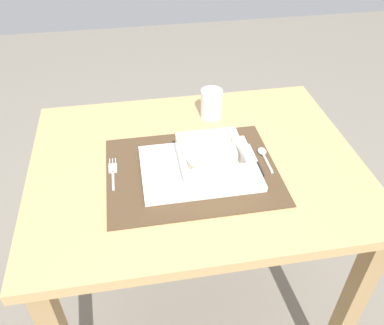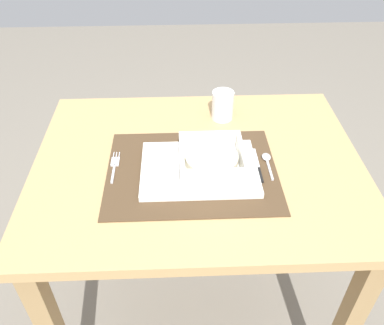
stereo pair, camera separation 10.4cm
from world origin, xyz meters
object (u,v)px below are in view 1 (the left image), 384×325
Objects in this scene: spoon at (263,154)px; fork at (113,171)px; porridge_bowl at (211,158)px; dining_table at (196,192)px; butter_knife at (255,162)px; drinking_glass at (211,105)px.

fork is at bearing -179.08° from spoon.
porridge_bowl reaches higher than fork.
dining_table is 7.11× the size of fork.
spoon is at bearing -3.27° from dining_table.
fork is 1.18× the size of spoon.
porridge_bowl reaches higher than spoon.
porridge_bowl is 1.31× the size of fork.
butter_knife is 1.51× the size of drinking_glass.
porridge_bowl is 1.83× the size of drinking_glass.
spoon is at bearing 1.13° from fork.
fork is (-0.23, -0.01, 0.12)m from dining_table.
butter_knife is at bearing -74.63° from drinking_glass.
porridge_bowl is 0.16m from spoon.
spoon is 0.25m from drinking_glass.
spoon is at bearing 47.37° from butter_knife.
dining_table is 0.17m from porridge_bowl.
drinking_glass is (0.31, 0.23, 0.03)m from fork.
dining_table is at bearing -112.09° from drinking_glass.
drinking_glass reaches higher than fork.
fork is 0.38m from butter_knife.
butter_knife reaches higher than fork.
drinking_glass is (-0.10, 0.22, 0.03)m from spoon.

